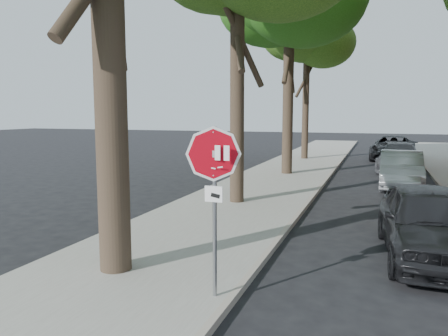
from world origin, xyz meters
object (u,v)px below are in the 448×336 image
at_px(car_a, 429,222).
at_px(car_b, 401,170).
at_px(tree_far, 307,41).
at_px(stop_sign, 214,179).
at_px(car_c, 399,157).
at_px(car_d, 393,148).

bearing_deg(car_a, car_b, 87.06).
xyz_separation_m(tree_far, car_a, (5.32, -17.68, -6.47)).
distance_m(tree_far, car_a, 19.57).
xyz_separation_m(stop_sign, car_c, (3.30, 17.53, -1.24)).
height_order(tree_far, car_a, tree_far).
distance_m(car_a, car_b, 8.76).
xyz_separation_m(tree_far, car_c, (5.32, -3.61, -6.50)).
bearing_deg(tree_far, car_a, -73.25).
bearing_deg(car_b, tree_far, 121.17).
height_order(tree_far, car_c, tree_far).
relative_size(stop_sign, car_a, 0.60).
xyz_separation_m(car_a, car_c, (0.00, 14.07, -0.03)).
bearing_deg(car_c, tree_far, 150.38).
relative_size(car_a, car_d, 0.81).
distance_m(stop_sign, car_a, 4.93).
height_order(car_b, car_d, car_d).
height_order(stop_sign, tree_far, tree_far).
height_order(tree_far, car_d, tree_far).
bearing_deg(car_a, tree_far, 102.89).
height_order(car_b, car_c, car_b).
bearing_deg(car_c, stop_sign, -96.13).
height_order(car_a, car_c, car_a).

